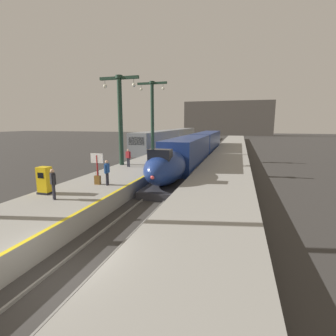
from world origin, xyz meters
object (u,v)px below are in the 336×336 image
(station_column_mid, at_px, (120,112))
(passenger_near_edge, at_px, (107,171))
(regional_train_adjacent, at_px, (171,138))
(passenger_far_waiting, at_px, (53,182))
(station_column_far, at_px, (152,111))
(ticket_machine_yellow, at_px, (45,181))
(passenger_mid_platform, at_px, (128,156))
(departure_info_board, at_px, (97,163))
(rolling_suitcase, at_px, (98,180))
(highspeed_train_main, at_px, (198,147))

(station_column_mid, xyz_separation_m, passenger_near_edge, (2.84, -7.94, -4.20))
(regional_train_adjacent, distance_m, passenger_far_waiting, 38.99)
(passenger_far_waiting, bearing_deg, station_column_far, 94.53)
(station_column_mid, bearing_deg, ticket_machine_yellow, -88.14)
(regional_train_adjacent, xyz_separation_m, ticket_machine_yellow, (2.55, -37.96, -0.34))
(passenger_near_edge, relative_size, passenger_far_waiting, 1.00)
(station_column_mid, height_order, passenger_mid_platform, station_column_mid)
(passenger_near_edge, height_order, departure_info_board, departure_info_board)
(station_column_mid, bearing_deg, rolling_suitcase, -75.19)
(regional_train_adjacent, distance_m, passenger_near_edge, 35.48)
(highspeed_train_main, distance_m, regional_train_adjacent, 18.28)
(passenger_far_waiting, relative_size, departure_info_board, 0.80)
(station_column_mid, height_order, rolling_suitcase, station_column_mid)
(rolling_suitcase, bearing_deg, departure_info_board, -21.05)
(passenger_mid_platform, bearing_deg, passenger_near_edge, -76.50)
(regional_train_adjacent, xyz_separation_m, passenger_near_edge, (5.04, -35.12, -0.09))
(passenger_mid_platform, height_order, passenger_far_waiting, same)
(regional_train_adjacent, xyz_separation_m, station_column_far, (2.20, -17.82, 4.56))
(rolling_suitcase, distance_m, departure_info_board, 1.20)
(rolling_suitcase, bearing_deg, passenger_near_edge, -0.84)
(regional_train_adjacent, height_order, passenger_far_waiting, regional_train_adjacent)
(regional_train_adjacent, distance_m, station_column_mid, 27.57)
(passenger_far_waiting, bearing_deg, highspeed_train_main, 79.30)
(station_column_far, relative_size, departure_info_board, 4.44)
(highspeed_train_main, xyz_separation_m, station_column_far, (-5.90, -1.43, 4.76))
(station_column_far, distance_m, departure_info_board, 17.92)
(station_column_far, height_order, departure_info_board, station_column_far)
(station_column_mid, xyz_separation_m, passenger_far_waiting, (1.66, -11.62, -4.20))
(ticket_machine_yellow, height_order, departure_info_board, departure_info_board)
(rolling_suitcase, relative_size, departure_info_board, 0.46)
(regional_train_adjacent, distance_m, passenger_mid_platform, 28.34)
(highspeed_train_main, bearing_deg, station_column_far, -166.37)
(highspeed_train_main, height_order, passenger_near_edge, highspeed_train_main)
(station_column_far, bearing_deg, rolling_suitcase, -83.09)
(station_column_far, relative_size, passenger_near_edge, 5.57)
(rolling_suitcase, bearing_deg, ticket_machine_yellow, -121.46)
(station_column_mid, height_order, passenger_far_waiting, station_column_mid)
(station_column_mid, distance_m, passenger_near_edge, 9.42)
(station_column_mid, height_order, station_column_far, station_column_far)
(station_column_far, xyz_separation_m, passenger_mid_platform, (1.17, -10.33, -4.65))
(station_column_mid, bearing_deg, station_column_far, 90.00)
(station_column_far, bearing_deg, passenger_far_waiting, -85.47)
(passenger_far_waiting, bearing_deg, passenger_mid_platform, 92.65)
(ticket_machine_yellow, bearing_deg, rolling_suitcase, 58.54)
(regional_train_adjacent, distance_m, ticket_machine_yellow, 38.05)
(station_column_far, bearing_deg, ticket_machine_yellow, -89.00)
(passenger_mid_platform, xyz_separation_m, departure_info_board, (0.96, -6.98, 0.52))
(station_column_mid, xyz_separation_m, departure_info_board, (2.13, -7.95, -3.68))
(ticket_machine_yellow, bearing_deg, passenger_mid_platform, 85.23)
(highspeed_train_main, height_order, departure_info_board, highspeed_train_main)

